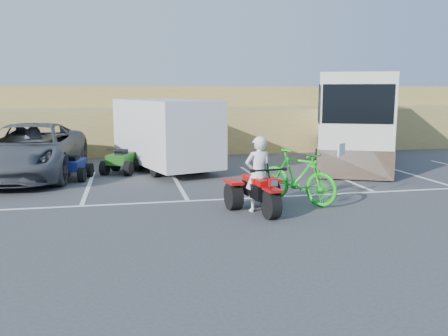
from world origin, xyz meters
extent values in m
plane|color=#3A3A3D|center=(0.00, 0.00, 0.00)|extent=(100.00, 100.00, 0.00)
cube|color=white|center=(-2.70, 5.00, 0.00)|extent=(0.12, 5.00, 0.01)
cube|color=white|center=(0.00, 5.00, 0.00)|extent=(0.12, 5.00, 0.01)
cube|color=white|center=(2.70, 5.00, 0.00)|extent=(0.12, 5.00, 0.01)
cube|color=white|center=(5.40, 5.00, 0.00)|extent=(0.12, 5.00, 0.01)
cube|color=white|center=(8.10, 5.00, 0.00)|extent=(0.12, 5.00, 0.01)
cube|color=white|center=(0.00, 2.40, 0.00)|extent=(28.00, 0.12, 0.01)
cube|color=olive|center=(0.00, 14.00, 1.00)|extent=(40.00, 6.00, 2.00)
cube|color=olive|center=(0.00, 17.50, 2.00)|extent=(40.00, 4.00, 2.20)
imported|color=white|center=(1.52, 1.03, 0.91)|extent=(0.71, 0.52, 1.81)
imported|color=#14BF19|center=(2.74, 1.65, 0.69)|extent=(1.87, 2.22, 1.37)
imported|color=#494B51|center=(-4.71, 7.04, 0.89)|extent=(3.40, 6.60, 1.78)
cube|color=silver|center=(-0.15, 7.68, 1.40)|extent=(3.73, 5.84, 2.26)
cylinder|color=black|center=(-0.15, 7.68, 0.32)|extent=(2.09, 1.21, 0.63)
cube|color=silver|center=(7.49, 8.37, 1.75)|extent=(5.97, 9.61, 3.40)
cube|color=brown|center=(7.49, 8.37, 0.52)|extent=(6.01, 9.62, 0.95)
cube|color=black|center=(5.58, 4.03, 2.46)|extent=(2.00, 0.89, 1.23)
camera|label=1|loc=(-1.55, -9.69, 2.88)|focal=38.00mm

